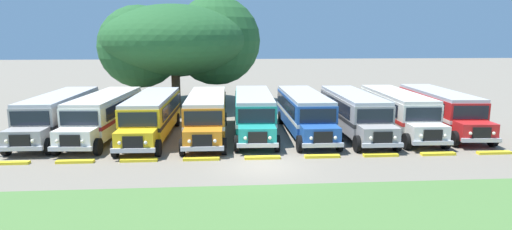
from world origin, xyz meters
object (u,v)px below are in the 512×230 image
(parked_bus_slot_3, at_px, (207,113))
(parked_bus_slot_5, at_px, (304,111))
(parked_bus_slot_8, at_px, (439,108))
(broad_shade_tree, at_px, (180,42))
(parked_bus_slot_1, at_px, (105,113))
(parked_bus_slot_4, at_px, (254,111))
(parked_bus_slot_6, at_px, (353,111))
(parked_bus_slot_7, at_px, (397,110))
(parked_bus_slot_0, at_px, (60,113))
(parked_bus_slot_2, at_px, (152,114))

(parked_bus_slot_3, relative_size, parked_bus_slot_5, 1.00)
(parked_bus_slot_8, bearing_deg, broad_shade_tree, -119.60)
(parked_bus_slot_1, xyz_separation_m, parked_bus_slot_4, (10.20, -0.01, 0.00))
(parked_bus_slot_1, bearing_deg, parked_bus_slot_6, 91.88)
(parked_bus_slot_3, bearing_deg, parked_bus_slot_1, -93.78)
(parked_bus_slot_8, bearing_deg, parked_bus_slot_6, -80.74)
(parked_bus_slot_3, height_order, parked_bus_slot_7, same)
(parked_bus_slot_0, relative_size, parked_bus_slot_4, 1.00)
(parked_bus_slot_0, bearing_deg, parked_bus_slot_4, 89.12)
(parked_bus_slot_8, bearing_deg, parked_bus_slot_0, -86.85)
(parked_bus_slot_3, bearing_deg, parked_bus_slot_4, 98.61)
(parked_bus_slot_1, xyz_separation_m, parked_bus_slot_3, (6.95, -0.49, 0.00))
(parked_bus_slot_0, relative_size, parked_bus_slot_8, 0.99)
(parked_bus_slot_7, bearing_deg, parked_bus_slot_3, -86.84)
(parked_bus_slot_0, relative_size, parked_bus_slot_2, 1.00)
(parked_bus_slot_0, height_order, broad_shade_tree, broad_shade_tree)
(parked_bus_slot_0, xyz_separation_m, parked_bus_slot_2, (6.40, -0.84, 0.00))
(parked_bus_slot_1, xyz_separation_m, parked_bus_slot_6, (17.19, -0.52, 0.00))
(broad_shade_tree, bearing_deg, parked_bus_slot_2, -92.71)
(parked_bus_slot_3, xyz_separation_m, broad_shade_tree, (-3.01, 13.54, 4.67))
(parked_bus_slot_2, height_order, parked_bus_slot_3, same)
(parked_bus_slot_2, height_order, parked_bus_slot_4, same)
(parked_bus_slot_0, height_order, parked_bus_slot_8, same)
(parked_bus_slot_6, bearing_deg, parked_bus_slot_4, -93.73)
(parked_bus_slot_6, bearing_deg, parked_bus_slot_3, -89.76)
(parked_bus_slot_5, relative_size, parked_bus_slot_7, 1.00)
(parked_bus_slot_4, xyz_separation_m, broad_shade_tree, (-6.27, 13.06, 4.67))
(parked_bus_slot_3, distance_m, parked_bus_slot_7, 13.52)
(parked_bus_slot_0, relative_size, broad_shade_tree, 0.71)
(parked_bus_slot_2, distance_m, parked_bus_slot_8, 20.54)
(broad_shade_tree, bearing_deg, parked_bus_slot_1, -106.77)
(broad_shade_tree, bearing_deg, parked_bus_slot_7, -38.75)
(parked_bus_slot_5, height_order, parked_bus_slot_6, same)
(parked_bus_slot_2, bearing_deg, parked_bus_slot_7, 92.40)
(parked_bus_slot_4, bearing_deg, parked_bus_slot_7, 90.56)
(parked_bus_slot_1, bearing_deg, broad_shade_tree, 166.84)
(parked_bus_slot_0, xyz_separation_m, parked_bus_slot_3, (10.06, -0.74, 0.00))
(broad_shade_tree, bearing_deg, parked_bus_slot_3, -77.45)
(parked_bus_slot_7, height_order, broad_shade_tree, broad_shade_tree)
(parked_bus_slot_2, height_order, parked_bus_slot_7, same)
(parked_bus_slot_0, bearing_deg, parked_bus_slot_7, 89.12)
(parked_bus_slot_7, relative_size, broad_shade_tree, 0.71)
(parked_bus_slot_1, relative_size, parked_bus_slot_2, 1.01)
(parked_bus_slot_8, height_order, broad_shade_tree, broad_shade_tree)
(parked_bus_slot_3, xyz_separation_m, parked_bus_slot_4, (3.26, 0.48, 0.00))
(parked_bus_slot_1, relative_size, parked_bus_slot_7, 1.00)
(parked_bus_slot_6, distance_m, broad_shade_tree, 19.53)
(parked_bus_slot_2, relative_size, parked_bus_slot_4, 1.00)
(parked_bus_slot_0, bearing_deg, parked_bus_slot_2, 82.77)
(parked_bus_slot_1, height_order, parked_bus_slot_8, same)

